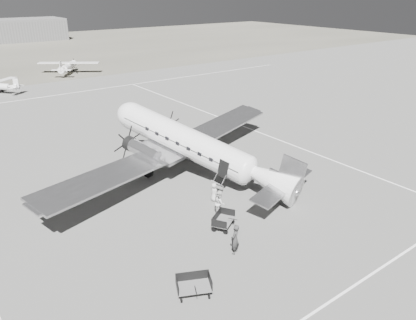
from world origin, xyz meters
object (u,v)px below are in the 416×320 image
(baggage_cart_near, at_px, (223,221))
(ground_crew, at_px, (235,239))
(dc3_airliner, at_px, (194,147))
(passenger, at_px, (214,192))
(ramp_agent, at_px, (220,203))
(light_plane_right, at_px, (68,67))
(baggage_cart_far, at_px, (194,286))

(baggage_cart_near, bearing_deg, ground_crew, -146.25)
(dc3_airliner, relative_size, baggage_cart_near, 15.11)
(baggage_cart_near, height_order, passenger, passenger)
(passenger, bearing_deg, ramp_agent, 157.27)
(ramp_agent, bearing_deg, dc3_airliner, 11.52)
(baggage_cart_near, bearing_deg, passenger, 30.52)
(ramp_agent, bearing_deg, ground_crew, -175.25)
(light_plane_right, bearing_deg, passenger, -63.61)
(dc3_airliner, height_order, ramp_agent, dc3_airliner)
(baggage_cart_far, xyz_separation_m, ground_crew, (4.17, 1.57, 0.44))
(light_plane_right, distance_m, baggage_cart_far, 67.11)
(dc3_airliner, distance_m, ground_crew, 11.72)
(ground_crew, distance_m, ramp_agent, 4.70)
(passenger, bearing_deg, ground_crew, 157.55)
(ground_crew, bearing_deg, baggage_cart_near, -143.77)
(dc3_airliner, xyz_separation_m, ramp_agent, (-2.31, -6.52, -1.72))
(ground_crew, height_order, ramp_agent, ground_crew)
(light_plane_right, relative_size, baggage_cart_far, 6.05)
(baggage_cart_far, xyz_separation_m, ramp_agent, (6.25, 5.79, 0.43))
(dc3_airliner, height_order, light_plane_right, dc3_airliner)
(dc3_airliner, xyz_separation_m, light_plane_right, (7.08, 52.95, -1.48))
(ground_crew, bearing_deg, passenger, -145.62)
(dc3_airliner, bearing_deg, light_plane_right, 64.17)
(dc3_airliner, relative_size, passenger, 19.17)
(ground_crew, bearing_deg, dc3_airliner, -141.46)
(ramp_agent, bearing_deg, baggage_cart_far, 163.83)
(light_plane_right, distance_m, ground_crew, 64.71)
(light_plane_right, xyz_separation_m, ramp_agent, (-9.39, -59.47, -0.24))
(ramp_agent, relative_size, passenger, 1.32)
(baggage_cart_far, distance_m, ground_crew, 4.47)
(ground_crew, relative_size, passenger, 1.33)
(dc3_airliner, xyz_separation_m, passenger, (-1.34, -4.58, -1.96))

